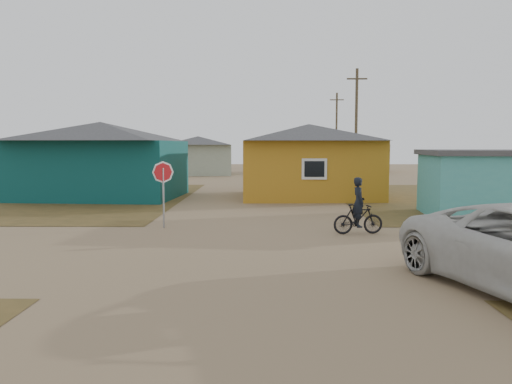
% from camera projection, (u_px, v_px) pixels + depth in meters
% --- Properties ---
extents(ground, '(120.00, 120.00, 0.00)m').
position_uv_depth(ground, '(261.00, 253.00, 12.97)').
color(ground, '#896F4F').
extents(house_teal, '(8.93, 7.08, 4.00)m').
position_uv_depth(house_teal, '(101.00, 159.00, 26.32)').
color(house_teal, '#0B3D3C').
rests_on(house_teal, ground).
extents(house_yellow, '(7.72, 6.76, 3.90)m').
position_uv_depth(house_yellow, '(309.00, 160.00, 26.68)').
color(house_yellow, '#B57B1B').
rests_on(house_yellow, ground).
extents(shed_turquoise, '(6.71, 4.93, 2.60)m').
position_uv_depth(shed_turquoise, '(508.00, 183.00, 19.19)').
color(shed_turquoise, teal).
rests_on(shed_turquoise, ground).
extents(house_pale_west, '(7.04, 6.15, 3.60)m').
position_uv_depth(house_pale_west, '(198.00, 155.00, 46.72)').
color(house_pale_west, '#98A38C').
rests_on(house_pale_west, ground).
extents(house_beige_east, '(6.95, 6.05, 3.60)m').
position_uv_depth(house_beige_east, '(357.00, 154.00, 52.48)').
color(house_beige_east, gray).
rests_on(house_beige_east, ground).
extents(house_pale_north, '(6.28, 5.81, 3.40)m').
position_uv_depth(house_pale_north, '(144.00, 154.00, 58.78)').
color(house_pale_north, '#98A38C').
rests_on(house_pale_north, ground).
extents(utility_pole_near, '(1.40, 0.20, 8.00)m').
position_uv_depth(utility_pole_near, '(356.00, 125.00, 34.40)').
color(utility_pole_near, brown).
rests_on(utility_pole_near, ground).
extents(utility_pole_far, '(1.40, 0.20, 8.00)m').
position_uv_depth(utility_pole_far, '(336.00, 132.00, 50.31)').
color(utility_pole_far, brown).
rests_on(utility_pole_far, ground).
extents(stop_sign, '(0.74, 0.12, 2.25)m').
position_uv_depth(stop_sign, '(163.00, 179.00, 16.67)').
color(stop_sign, gray).
rests_on(stop_sign, ground).
extents(cyclist, '(1.63, 0.64, 1.79)m').
position_uv_depth(cyclist, '(358.00, 213.00, 15.61)').
color(cyclist, black).
rests_on(cyclist, ground).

